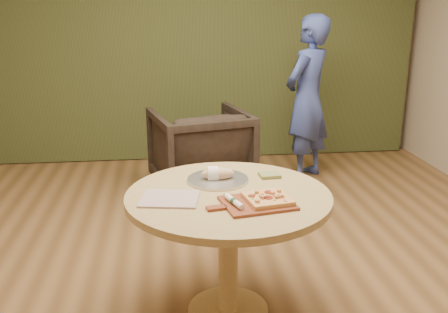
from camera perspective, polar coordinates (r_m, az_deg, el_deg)
room_shell at (r=2.83m, az=2.26°, el=10.20°), size 5.04×6.04×2.84m
curtain at (r=5.70m, az=-2.39°, el=13.66°), size 4.80×0.14×2.78m
pedestal_table at (r=2.78m, az=0.49°, el=-6.91°), size 1.12×1.12×0.75m
pizza_paddle at (r=2.57m, az=3.62°, el=-5.36°), size 0.47×0.34×0.01m
flatbread_pizza at (r=2.59m, az=5.01°, el=-4.79°), size 0.26×0.26×0.04m
cutlery_roll at (r=2.53m, az=1.16°, el=-5.15°), size 0.09×0.19×0.03m
newspaper at (r=2.65m, az=-6.21°, el=-4.80°), size 0.34×0.30×0.01m
serving_tray at (r=2.90m, az=-0.72°, el=-2.64°), size 0.36×0.36×0.02m
bread_roll at (r=2.89m, az=-0.90°, el=-1.98°), size 0.19×0.09×0.09m
green_packet at (r=2.98m, az=5.23°, el=-2.13°), size 0.13×0.11×0.02m
armchair at (r=4.76m, az=-2.73°, el=1.19°), size 1.02×0.98×0.88m
person_standing at (r=5.09m, az=9.48°, el=6.50°), size 0.71×0.70×1.65m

